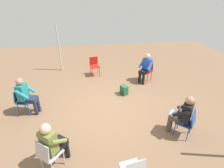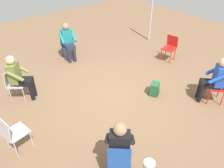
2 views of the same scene
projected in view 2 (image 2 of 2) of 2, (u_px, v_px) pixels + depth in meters
The scene contains 13 objects.
ground_plane at pixel (112, 95), 5.95m from camera, with size 15.60×15.60×0.00m, color brown.
chair_west at pixel (12, 132), 4.16m from camera, with size 0.50×0.46×0.85m.
chair_northwest at pixel (14, 82), 5.56m from camera, with size 0.58×0.58×0.85m.
chair_southwest at pixel (119, 159), 3.67m from camera, with size 0.58×0.59×0.85m.
chair_southeast at pixel (220, 85), 5.45m from camera, with size 0.58×0.59×0.85m.
chair_east at pixel (170, 46), 7.33m from camera, with size 0.50×0.47×0.85m.
chair_north at pixel (67, 44), 7.49m from camera, with size 0.48×0.51×0.85m.
person_with_laptop at pixel (120, 143), 3.70m from camera, with size 0.64×0.64×1.24m.
person_in_blue at pixel (215, 78), 5.36m from camera, with size 0.63×0.63×1.24m.
person_in_olive at pixel (18, 75), 5.45m from camera, with size 0.63×0.63×1.24m.
person_in_teal at pixel (68, 40), 7.26m from camera, with size 0.57×0.57×1.24m.
backpack_near_laptop_user at pixel (154, 90), 5.87m from camera, with size 0.34×0.31×0.36m.
tent_pole_far at pixel (151, 12), 8.37m from camera, with size 0.07×0.07×2.24m, color #B2B2B7.
Camera 2 is at (-3.03, -3.62, 3.62)m, focal length 35.00 mm.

